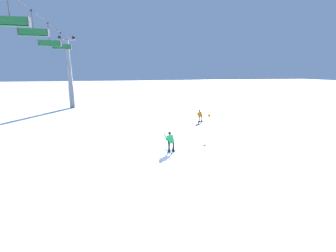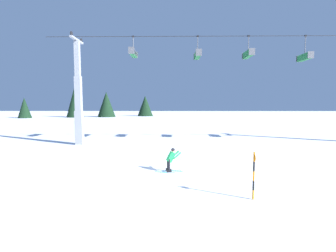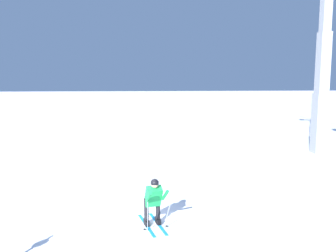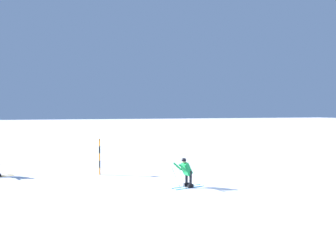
{
  "view_description": "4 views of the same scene",
  "coord_description": "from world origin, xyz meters",
  "px_view_note": "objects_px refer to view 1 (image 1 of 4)",
  "views": [
    {
      "loc": [
        -15.03,
        4.64,
        5.69
      ],
      "look_at": [
        0.24,
        1.06,
        2.02
      ],
      "focal_mm": 25.27,
      "sensor_mm": 36.0,
      "label": 1
    },
    {
      "loc": [
        0.85,
        -14.24,
        4.07
      ],
      "look_at": [
        0.61,
        1.27,
        2.71
      ],
      "focal_mm": 27.14,
      "sensor_mm": 36.0,
      "label": 2
    },
    {
      "loc": [
        10.18,
        0.14,
        4.1
      ],
      "look_at": [
        1.15,
        1.12,
        2.92
      ],
      "focal_mm": 37.26,
      "sensor_mm": 36.0,
      "label": 3
    },
    {
      "loc": [
        6.45,
        15.06,
        3.64
      ],
      "look_at": [
        1.63,
        0.57,
        2.93
      ],
      "focal_mm": 34.99,
      "sensor_mm": 36.0,
      "label": 4
    }
  ],
  "objects_px": {
    "chairlift_seat_fourth": "(50,43)",
    "chairlift_seat_farthest": "(62,46)",
    "chairlift_seat_second": "(10,21)",
    "chairlift_seat_middle": "(34,32)",
    "skier_carving_main": "(170,140)",
    "trail_marker_pole": "(209,123)",
    "skier_distant_uphill": "(200,115)",
    "lift_tower_far": "(70,79)"
  },
  "relations": [
    {
      "from": "lift_tower_far",
      "to": "chairlift_seat_fourth",
      "type": "xyz_separation_m",
      "value": [
        -10.92,
        0.0,
        4.09
      ]
    },
    {
      "from": "chairlift_seat_farthest",
      "to": "trail_marker_pole",
      "type": "height_order",
      "value": "chairlift_seat_farthest"
    },
    {
      "from": "chairlift_seat_fourth",
      "to": "trail_marker_pole",
      "type": "distance_m",
      "value": 18.76
    },
    {
      "from": "skier_carving_main",
      "to": "lift_tower_far",
      "type": "xyz_separation_m",
      "value": [
        23.69,
        10.09,
        3.68
      ]
    },
    {
      "from": "chairlift_seat_second",
      "to": "chairlift_seat_middle",
      "type": "relative_size",
      "value": 0.98
    },
    {
      "from": "chairlift_seat_fourth",
      "to": "chairlift_seat_farthest",
      "type": "relative_size",
      "value": 1.01
    },
    {
      "from": "lift_tower_far",
      "to": "chairlift_seat_fourth",
      "type": "distance_m",
      "value": 11.66
    },
    {
      "from": "chairlift_seat_middle",
      "to": "skier_distant_uphill",
      "type": "bearing_deg",
      "value": -83.75
    },
    {
      "from": "chairlift_seat_fourth",
      "to": "chairlift_seat_farthest",
      "type": "height_order",
      "value": "same"
    },
    {
      "from": "skier_carving_main",
      "to": "chairlift_seat_farthest",
      "type": "relative_size",
      "value": 0.73
    },
    {
      "from": "chairlift_seat_second",
      "to": "trail_marker_pole",
      "type": "bearing_deg",
      "value": -85.81
    },
    {
      "from": "trail_marker_pole",
      "to": "skier_distant_uphill",
      "type": "distance_m",
      "value": 5.69
    },
    {
      "from": "skier_carving_main",
      "to": "chairlift_seat_middle",
      "type": "relative_size",
      "value": 0.72
    },
    {
      "from": "lift_tower_far",
      "to": "skier_distant_uphill",
      "type": "xyz_separation_m",
      "value": [
        -14.62,
        -15.77,
        -3.72
      ]
    },
    {
      "from": "lift_tower_far",
      "to": "chairlift_seat_farthest",
      "type": "relative_size",
      "value": 4.56
    },
    {
      "from": "chairlift_seat_middle",
      "to": "skier_distant_uphill",
      "type": "xyz_separation_m",
      "value": [
        1.73,
        -15.77,
        -8.08
      ]
    },
    {
      "from": "chairlift_seat_middle",
      "to": "lift_tower_far",
      "type": "bearing_deg",
      "value": -0.0
    },
    {
      "from": "chairlift_seat_second",
      "to": "chairlift_seat_fourth",
      "type": "distance_m",
      "value": 10.31
    },
    {
      "from": "trail_marker_pole",
      "to": "skier_carving_main",
      "type": "bearing_deg",
      "value": 128.48
    },
    {
      "from": "chairlift_seat_middle",
      "to": "trail_marker_pole",
      "type": "height_order",
      "value": "chairlift_seat_middle"
    },
    {
      "from": "chairlift_seat_second",
      "to": "skier_distant_uphill",
      "type": "bearing_deg",
      "value": -67.26
    },
    {
      "from": "chairlift_seat_fourth",
      "to": "chairlift_seat_farthest",
      "type": "bearing_deg",
      "value": -0.0
    },
    {
      "from": "chairlift_seat_farthest",
      "to": "trail_marker_pole",
      "type": "bearing_deg",
      "value": -137.47
    },
    {
      "from": "trail_marker_pole",
      "to": "skier_distant_uphill",
      "type": "relative_size",
      "value": 1.22
    },
    {
      "from": "chairlift_seat_middle",
      "to": "chairlift_seat_fourth",
      "type": "distance_m",
      "value": 5.43
    },
    {
      "from": "skier_carving_main",
      "to": "lift_tower_far",
      "type": "distance_m",
      "value": 26.01
    },
    {
      "from": "chairlift_seat_second",
      "to": "trail_marker_pole",
      "type": "relative_size",
      "value": 1.12
    },
    {
      "from": "lift_tower_far",
      "to": "skier_distant_uphill",
      "type": "bearing_deg",
      "value": -132.84
    },
    {
      "from": "skier_distant_uphill",
      "to": "lift_tower_far",
      "type": "bearing_deg",
      "value": 47.16
    },
    {
      "from": "skier_carving_main",
      "to": "skier_distant_uphill",
      "type": "relative_size",
      "value": 1.01
    },
    {
      "from": "skier_carving_main",
      "to": "skier_distant_uphill",
      "type": "bearing_deg",
      "value": -32.06
    },
    {
      "from": "skier_carving_main",
      "to": "trail_marker_pole",
      "type": "distance_m",
      "value": 5.67
    },
    {
      "from": "chairlift_seat_second",
      "to": "chairlift_seat_fourth",
      "type": "xyz_separation_m",
      "value": [
        10.31,
        0.0,
        -0.23
      ]
    },
    {
      "from": "lift_tower_far",
      "to": "trail_marker_pole",
      "type": "relative_size",
      "value": 5.22
    },
    {
      "from": "skier_carving_main",
      "to": "trail_marker_pole",
      "type": "xyz_separation_m",
      "value": [
        3.52,
        -4.43,
        0.3
      ]
    },
    {
      "from": "chairlift_seat_middle",
      "to": "chairlift_seat_farthest",
      "type": "bearing_deg",
      "value": 0.0
    },
    {
      "from": "skier_carving_main",
      "to": "lift_tower_far",
      "type": "relative_size",
      "value": 0.16
    },
    {
      "from": "skier_carving_main",
      "to": "chairlift_seat_farthest",
      "type": "distance_m",
      "value": 23.25
    },
    {
      "from": "chairlift_seat_middle",
      "to": "skier_distant_uphill",
      "type": "distance_m",
      "value": 17.8
    },
    {
      "from": "lift_tower_far",
      "to": "trail_marker_pole",
      "type": "xyz_separation_m",
      "value": [
        -20.16,
        -14.52,
        -3.38
      ]
    },
    {
      "from": "chairlift_seat_fourth",
      "to": "trail_marker_pole",
      "type": "bearing_deg",
      "value": -122.49
    },
    {
      "from": "chairlift_seat_second",
      "to": "trail_marker_pole",
      "type": "height_order",
      "value": "chairlift_seat_second"
    }
  ]
}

